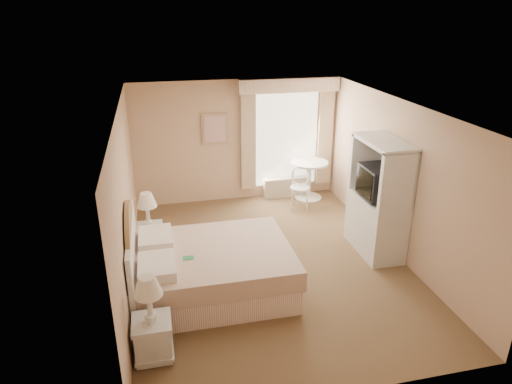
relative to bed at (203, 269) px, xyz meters
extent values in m
cube|color=brown|center=(1.11, 0.55, -0.38)|extent=(4.20, 5.50, 0.01)
cube|color=silver|center=(1.11, 0.55, 2.12)|extent=(4.20, 5.50, 0.01)
cube|color=#D2AC8C|center=(1.11, 3.30, 0.87)|extent=(4.20, 0.01, 2.50)
cube|color=#D2AC8C|center=(1.11, -2.20, 0.87)|extent=(4.20, 0.01, 2.50)
cube|color=#D2AC8C|center=(-0.99, 0.55, 0.87)|extent=(0.01, 5.50, 2.50)
cube|color=#D2AC8C|center=(3.21, 0.55, 0.87)|extent=(0.01, 5.50, 2.50)
cube|color=white|center=(2.16, 3.27, 0.87)|extent=(1.30, 0.02, 2.00)
cube|color=tan|center=(1.33, 3.22, 0.87)|extent=(0.30, 0.08, 2.05)
cube|color=tan|center=(2.99, 3.22, 0.87)|extent=(0.30, 0.08, 2.05)
cube|color=tan|center=(2.16, 3.18, 1.99)|extent=(2.05, 0.20, 0.28)
cube|color=beige|center=(2.16, 3.18, -0.17)|extent=(1.00, 0.22, 0.42)
cube|color=tan|center=(0.66, 3.27, 1.17)|extent=(0.52, 0.03, 0.62)
cube|color=beige|center=(0.66, 3.25, 1.17)|extent=(0.42, 0.02, 0.52)
cube|color=tan|center=(0.11, 0.00, -0.19)|extent=(2.19, 1.67, 0.37)
cube|color=beige|center=(0.11, 0.00, 0.15)|extent=(2.25, 1.73, 0.29)
cube|color=white|center=(-0.62, -0.40, 0.35)|extent=(0.47, 0.65, 0.15)
cube|color=white|center=(-0.62, 0.40, 0.35)|extent=(0.47, 0.65, 0.15)
cube|color=#27924D|center=(-0.21, -0.16, 0.30)|extent=(0.14, 0.10, 0.01)
cube|color=white|center=(-0.94, 0.00, 0.20)|extent=(0.06, 1.77, 1.14)
cylinder|color=#947A4F|center=(-0.94, 0.00, 0.30)|extent=(0.05, 1.57, 1.57)
cube|color=white|center=(-0.73, -1.19, -0.14)|extent=(0.41, 0.41, 0.44)
cube|color=white|center=(-0.73, -1.19, 0.11)|extent=(0.44, 0.44, 0.05)
cube|color=white|center=(-0.73, -1.19, -0.29)|extent=(0.44, 0.44, 0.04)
cylinder|color=white|center=(-0.73, -1.19, 0.18)|extent=(0.14, 0.14, 0.09)
cylinder|color=white|center=(-0.73, -1.19, 0.36)|extent=(0.06, 0.06, 0.35)
cone|color=white|center=(-0.73, -1.19, 0.60)|extent=(0.32, 0.32, 0.23)
cube|color=white|center=(-0.73, 1.27, -0.14)|extent=(0.41, 0.41, 0.44)
cube|color=white|center=(-0.73, 1.27, 0.11)|extent=(0.44, 0.44, 0.05)
cube|color=white|center=(-0.73, 1.27, -0.29)|extent=(0.44, 0.44, 0.04)
cylinder|color=white|center=(-0.73, 1.27, 0.18)|extent=(0.14, 0.14, 0.09)
cylinder|color=white|center=(-0.73, 1.27, 0.36)|extent=(0.06, 0.06, 0.35)
cone|color=white|center=(-0.73, 1.27, 0.60)|extent=(0.32, 0.32, 0.23)
cylinder|color=white|center=(2.58, 2.95, -0.36)|extent=(0.58, 0.58, 0.03)
cylinder|color=white|center=(2.58, 2.95, 0.03)|extent=(0.09, 0.09, 0.78)
cylinder|color=white|center=(2.58, 2.95, 0.42)|extent=(0.78, 0.78, 0.04)
cylinder|color=white|center=(2.07, 2.47, -0.17)|extent=(0.03, 0.03, 0.40)
cylinder|color=white|center=(2.36, 2.37, -0.17)|extent=(0.03, 0.03, 0.40)
cylinder|color=white|center=(2.17, 2.76, -0.17)|extent=(0.03, 0.03, 0.40)
cylinder|color=white|center=(2.46, 2.66, -0.17)|extent=(0.03, 0.03, 0.40)
cylinder|color=white|center=(2.26, 2.56, 0.04)|extent=(0.50, 0.50, 0.04)
torus|color=white|center=(2.30, 2.68, 0.25)|extent=(0.40, 0.21, 0.39)
cylinder|color=white|center=(2.17, 2.76, 0.21)|extent=(0.03, 0.03, 0.36)
cylinder|color=white|center=(2.46, 2.66, 0.21)|extent=(0.03, 0.03, 0.36)
cube|color=white|center=(2.92, 0.58, 0.09)|extent=(0.57, 1.15, 0.94)
cube|color=white|center=(2.92, 0.04, 1.03)|extent=(0.57, 0.08, 0.94)
cube|color=white|center=(2.92, 1.11, 1.03)|extent=(0.57, 0.08, 0.94)
cube|color=white|center=(2.92, 0.58, 1.50)|extent=(0.57, 1.15, 0.06)
cube|color=white|center=(3.18, 0.58, 1.03)|extent=(0.04, 1.15, 0.94)
cube|color=black|center=(2.90, 0.58, 0.86)|extent=(0.50, 0.63, 0.50)
cube|color=black|center=(2.65, 0.58, 0.86)|extent=(0.02, 0.52, 0.42)
camera|label=1|loc=(-0.51, -5.57, 3.44)|focal=32.00mm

